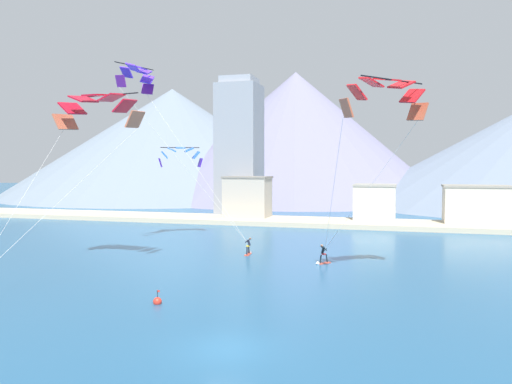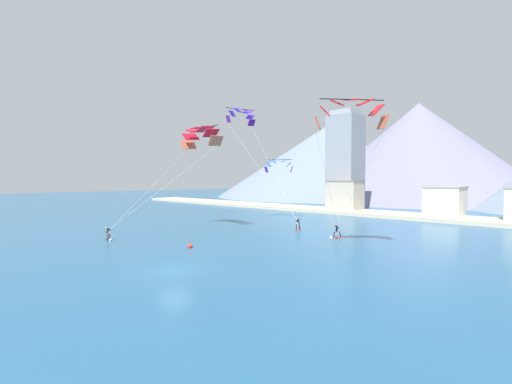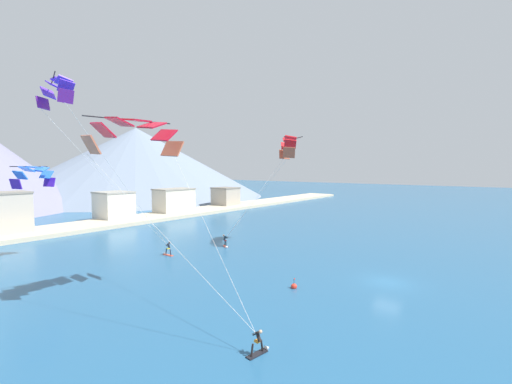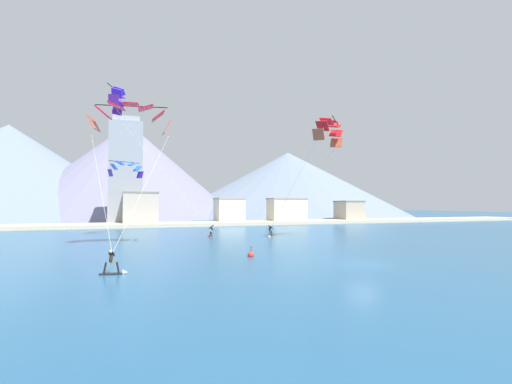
{
  "view_description": "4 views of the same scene",
  "coord_description": "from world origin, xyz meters",
  "px_view_note": "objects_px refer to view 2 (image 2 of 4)",
  "views": [
    {
      "loc": [
        7.91,
        -22.18,
        8.76
      ],
      "look_at": [
        -2.45,
        13.74,
        6.86
      ],
      "focal_mm": 35.0,
      "sensor_mm": 36.0,
      "label": 1
    },
    {
      "loc": [
        23.67,
        -14.99,
        7.25
      ],
      "look_at": [
        -2.61,
        12.1,
        5.94
      ],
      "focal_mm": 24.0,
      "sensor_mm": 36.0,
      "label": 2
    },
    {
      "loc": [
        -33.09,
        -9.75,
        10.99
      ],
      "look_at": [
        0.46,
        16.35,
        7.97
      ],
      "focal_mm": 24.0,
      "sensor_mm": 36.0,
      "label": 3
    },
    {
      "loc": [
        -16.19,
        -22.03,
        4.51
      ],
      "look_at": [
        -2.96,
        16.13,
        6.01
      ],
      "focal_mm": 24.0,
      "sensor_mm": 36.0,
      "label": 4
    }
  ],
  "objects_px": {
    "kitesurfer_near_lead": "(109,236)",
    "kitesurfer_mid_center": "(335,234)",
    "kitesurfer_near_trail": "(299,226)",
    "parafoil_kite_near_lead": "(200,135)",
    "parafoil_kite_distant_high_outer": "(279,164)",
    "parafoil_kite_mid_center": "(350,111)",
    "race_marker_buoy": "(190,246)",
    "parafoil_kite_near_trail": "(242,115)"
  },
  "relations": [
    {
      "from": "kitesurfer_near_lead",
      "to": "kitesurfer_mid_center",
      "type": "height_order",
      "value": "kitesurfer_mid_center"
    },
    {
      "from": "kitesurfer_near_trail",
      "to": "kitesurfer_near_lead",
      "type": "bearing_deg",
      "value": -115.62
    },
    {
      "from": "parafoil_kite_near_lead",
      "to": "parafoil_kite_distant_high_outer",
      "type": "bearing_deg",
      "value": 93.11
    },
    {
      "from": "kitesurfer_near_trail",
      "to": "parafoil_kite_mid_center",
      "type": "bearing_deg",
      "value": -35.28
    },
    {
      "from": "kitesurfer_near_lead",
      "to": "parafoil_kite_near_lead",
      "type": "xyz_separation_m",
      "value": [
        0.62,
        13.19,
        13.35
      ]
    },
    {
      "from": "kitesurfer_near_trail",
      "to": "race_marker_buoy",
      "type": "xyz_separation_m",
      "value": [
        -0.37,
        -18.84,
        -0.41
      ]
    },
    {
      "from": "kitesurfer_mid_center",
      "to": "parafoil_kite_mid_center",
      "type": "distance_m",
      "value": 16.05
    },
    {
      "from": "kitesurfer_near_lead",
      "to": "race_marker_buoy",
      "type": "relative_size",
      "value": 1.75
    },
    {
      "from": "kitesurfer_mid_center",
      "to": "race_marker_buoy",
      "type": "relative_size",
      "value": 1.75
    },
    {
      "from": "parafoil_kite_distant_high_outer",
      "to": "kitesurfer_near_lead",
      "type": "bearing_deg",
      "value": -89.28
    },
    {
      "from": "kitesurfer_near_lead",
      "to": "race_marker_buoy",
      "type": "xyz_separation_m",
      "value": [
        10.69,
        4.22,
        -0.34
      ]
    },
    {
      "from": "kitesurfer_near_trail",
      "to": "parafoil_kite_distant_high_outer",
      "type": "relative_size",
      "value": 0.35
    },
    {
      "from": "kitesurfer_near_lead",
      "to": "parafoil_kite_near_lead",
      "type": "distance_m",
      "value": 18.78
    },
    {
      "from": "parafoil_kite_distant_high_outer",
      "to": "parafoil_kite_near_lead",
      "type": "bearing_deg",
      "value": -86.89
    },
    {
      "from": "kitesurfer_mid_center",
      "to": "parafoil_kite_distant_high_outer",
      "type": "xyz_separation_m",
      "value": [
        -19.21,
        11.69,
        9.71
      ]
    },
    {
      "from": "kitesurfer_near_lead",
      "to": "race_marker_buoy",
      "type": "distance_m",
      "value": 11.5
    },
    {
      "from": "parafoil_kite_mid_center",
      "to": "race_marker_buoy",
      "type": "height_order",
      "value": "parafoil_kite_mid_center"
    },
    {
      "from": "kitesurfer_near_lead",
      "to": "parafoil_kite_near_trail",
      "type": "bearing_deg",
      "value": 92.77
    },
    {
      "from": "parafoil_kite_distant_high_outer",
      "to": "kitesurfer_mid_center",
      "type": "bearing_deg",
      "value": -31.32
    },
    {
      "from": "parafoil_kite_mid_center",
      "to": "race_marker_buoy",
      "type": "bearing_deg",
      "value": -145.36
    },
    {
      "from": "kitesurfer_mid_center",
      "to": "parafoil_kite_near_trail",
      "type": "relative_size",
      "value": 0.1
    },
    {
      "from": "kitesurfer_near_lead",
      "to": "parafoil_kite_near_trail",
      "type": "relative_size",
      "value": 0.1
    },
    {
      "from": "parafoil_kite_near_lead",
      "to": "parafoil_kite_near_trail",
      "type": "xyz_separation_m",
      "value": [
        -1.74,
        9.96,
        4.37
      ]
    },
    {
      "from": "kitesurfer_near_trail",
      "to": "kitesurfer_mid_center",
      "type": "xyz_separation_m",
      "value": [
        7.74,
        -2.76,
        -0.02
      ]
    },
    {
      "from": "parafoil_kite_near_lead",
      "to": "race_marker_buoy",
      "type": "xyz_separation_m",
      "value": [
        10.07,
        -8.97,
        -13.69
      ]
    },
    {
      "from": "kitesurfer_mid_center",
      "to": "parafoil_kite_distant_high_outer",
      "type": "bearing_deg",
      "value": 148.68
    },
    {
      "from": "parafoil_kite_near_trail",
      "to": "kitesurfer_near_trail",
      "type": "bearing_deg",
      "value": -0.41
    },
    {
      "from": "parafoil_kite_near_lead",
      "to": "race_marker_buoy",
      "type": "relative_size",
      "value": 14.3
    },
    {
      "from": "kitesurfer_near_trail",
      "to": "kitesurfer_mid_center",
      "type": "height_order",
      "value": "kitesurfer_near_trail"
    },
    {
      "from": "kitesurfer_near_lead",
      "to": "race_marker_buoy",
      "type": "height_order",
      "value": "kitesurfer_near_lead"
    },
    {
      "from": "kitesurfer_near_trail",
      "to": "parafoil_kite_near_trail",
      "type": "relative_size",
      "value": 0.1
    },
    {
      "from": "parafoil_kite_near_trail",
      "to": "race_marker_buoy",
      "type": "bearing_deg",
      "value": -58.04
    },
    {
      "from": "parafoil_kite_near_lead",
      "to": "parafoil_kite_near_trail",
      "type": "height_order",
      "value": "parafoil_kite_near_trail"
    },
    {
      "from": "parafoil_kite_near_trail",
      "to": "parafoil_kite_mid_center",
      "type": "distance_m",
      "value": 27.49
    },
    {
      "from": "kitesurfer_near_lead",
      "to": "kitesurfer_mid_center",
      "type": "distance_m",
      "value": 27.67
    },
    {
      "from": "race_marker_buoy",
      "to": "kitesurfer_near_trail",
      "type": "bearing_deg",
      "value": 88.88
    },
    {
      "from": "parafoil_kite_near_trail",
      "to": "parafoil_kite_near_lead",
      "type": "bearing_deg",
      "value": -80.1
    },
    {
      "from": "parafoil_kite_near_lead",
      "to": "kitesurfer_mid_center",
      "type": "bearing_deg",
      "value": 21.37
    },
    {
      "from": "kitesurfer_near_lead",
      "to": "parafoil_kite_mid_center",
      "type": "relative_size",
      "value": 0.13
    },
    {
      "from": "parafoil_kite_near_lead",
      "to": "parafoil_kite_mid_center",
      "type": "bearing_deg",
      "value": 1.13
    },
    {
      "from": "kitesurfer_mid_center",
      "to": "parafoil_kite_near_trail",
      "type": "bearing_deg",
      "value": 171.88
    },
    {
      "from": "kitesurfer_near_lead",
      "to": "parafoil_kite_distant_high_outer",
      "type": "bearing_deg",
      "value": 90.72
    }
  ]
}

